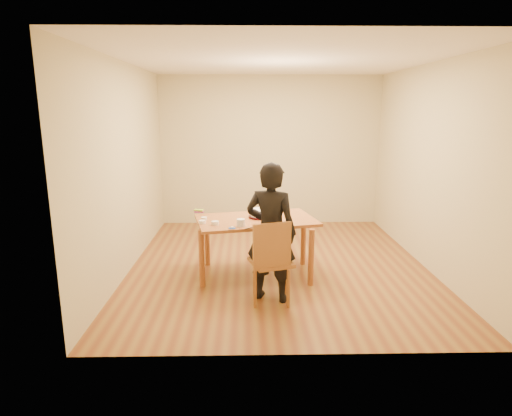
{
  "coord_description": "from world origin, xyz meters",
  "views": [
    {
      "loc": [
        -0.42,
        -5.61,
        2.1
      ],
      "look_at": [
        -0.31,
        -0.42,
        0.9
      ],
      "focal_mm": 30.0,
      "sensor_mm": 36.0,
      "label": 1
    }
  ],
  "objects_px": {
    "dining_table": "(256,220)",
    "cake": "(260,213)",
    "person": "(271,233)",
    "dining_chair": "(271,262)",
    "cake_plate": "(260,217)"
  },
  "relations": [
    {
      "from": "dining_table",
      "to": "person",
      "type": "height_order",
      "value": "person"
    },
    {
      "from": "cake",
      "to": "person",
      "type": "height_order",
      "value": "person"
    },
    {
      "from": "person",
      "to": "dining_table",
      "type": "bearing_deg",
      "value": -57.96
    },
    {
      "from": "dining_table",
      "to": "cake",
      "type": "xyz_separation_m",
      "value": [
        0.05,
        0.07,
        0.08
      ]
    },
    {
      "from": "cake",
      "to": "dining_table",
      "type": "bearing_deg",
      "value": -126.67
    },
    {
      "from": "dining_chair",
      "to": "cake_plate",
      "type": "relative_size",
      "value": 1.46
    },
    {
      "from": "dining_table",
      "to": "person",
      "type": "relative_size",
      "value": 0.94
    },
    {
      "from": "cake",
      "to": "cake_plate",
      "type": "bearing_deg",
      "value": 0.0
    },
    {
      "from": "dining_table",
      "to": "cake_plate",
      "type": "distance_m",
      "value": 0.09
    },
    {
      "from": "dining_table",
      "to": "cake_plate",
      "type": "bearing_deg",
      "value": 40.98
    },
    {
      "from": "cake",
      "to": "dining_chair",
      "type": "bearing_deg",
      "value": -83.19
    },
    {
      "from": "dining_chair",
      "to": "cake_plate",
      "type": "bearing_deg",
      "value": 79.03
    },
    {
      "from": "cake_plate",
      "to": "cake",
      "type": "distance_m",
      "value": 0.05
    },
    {
      "from": "cake_plate",
      "to": "cake",
      "type": "bearing_deg",
      "value": 0.0
    },
    {
      "from": "cake_plate",
      "to": "cake",
      "type": "xyz_separation_m",
      "value": [
        0.0,
        0.0,
        0.05
      ]
    }
  ]
}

